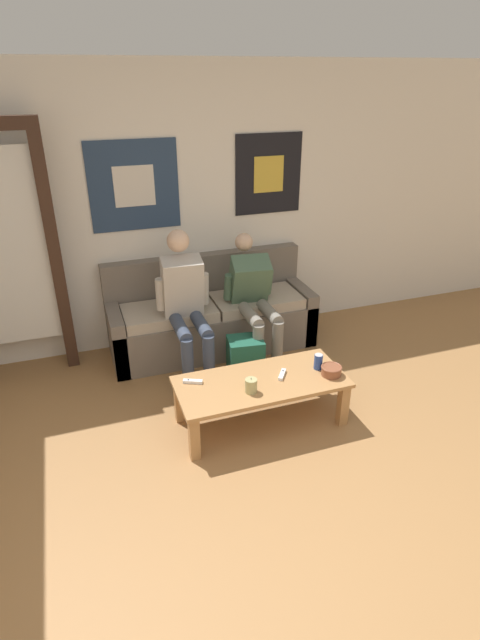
% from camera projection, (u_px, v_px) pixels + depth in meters
% --- Properties ---
extents(ground_plane, '(18.00, 18.00, 0.00)m').
position_uv_depth(ground_plane, '(303.00, 582.00, 2.66)').
color(ground_plane, '#9E7042').
extents(wall_back, '(10.00, 0.07, 2.55)m').
position_uv_depth(wall_back, '(171.00, 212.00, 4.57)').
color(wall_back, white).
rests_on(wall_back, ground_plane).
extents(couch, '(1.94, 0.66, 0.87)m').
position_uv_depth(couch, '(212.00, 318.00, 4.81)').
color(couch, '#70665B').
rests_on(couch, ground_plane).
extents(coffee_table, '(1.27, 0.56, 0.38)m').
position_uv_depth(coffee_table, '(261.00, 387.00, 3.74)').
color(coffee_table, '#B27F4C').
rests_on(coffee_table, ground_plane).
extents(person_seated_adult, '(0.47, 0.82, 1.26)m').
position_uv_depth(person_seated_adult, '(186.00, 301.00, 4.24)').
color(person_seated_adult, '#384256').
rests_on(person_seated_adult, ground_plane).
extents(person_seated_teen, '(0.47, 0.90, 1.13)m').
position_uv_depth(person_seated_teen, '(254.00, 296.00, 4.49)').
color(person_seated_teen, gray).
rests_on(person_seated_teen, ground_plane).
extents(backpack, '(0.33, 0.31, 0.40)m').
position_uv_depth(backpack, '(246.00, 361.00, 4.32)').
color(backpack, '#1E5642').
rests_on(backpack, ground_plane).
extents(ceramic_bowl, '(0.16, 0.16, 0.07)m').
position_uv_depth(ceramic_bowl, '(331.00, 370.00, 3.76)').
color(ceramic_bowl, brown).
rests_on(ceramic_bowl, coffee_table).
extents(pillar_candle, '(0.09, 0.09, 0.12)m').
position_uv_depth(pillar_candle, '(251.00, 386.00, 3.55)').
color(pillar_candle, tan).
rests_on(pillar_candle, coffee_table).
extents(drink_can_blue, '(0.07, 0.07, 0.12)m').
position_uv_depth(drink_can_blue, '(318.00, 362.00, 3.83)').
color(drink_can_blue, '#28479E').
rests_on(drink_can_blue, coffee_table).
extents(game_controller_near_left, '(0.11, 0.14, 0.03)m').
position_uv_depth(game_controller_near_left, '(282.00, 374.00, 3.76)').
color(game_controller_near_left, white).
rests_on(game_controller_near_left, coffee_table).
extents(game_controller_near_right, '(0.15, 0.09, 0.03)m').
position_uv_depth(game_controller_near_right, '(193.00, 381.00, 3.67)').
color(game_controller_near_right, white).
rests_on(game_controller_near_right, coffee_table).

